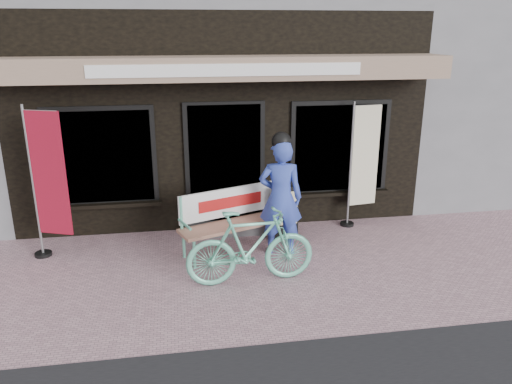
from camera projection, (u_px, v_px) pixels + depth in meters
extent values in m
plane|color=#B88C97|center=(241.00, 281.00, 6.90)|extent=(70.00, 70.00, 0.00)
cube|color=black|center=(211.00, 101.00, 11.03)|extent=(7.00, 6.00, 3.60)
cube|color=gray|center=(225.00, 68.00, 7.59)|extent=(7.00, 0.80, 0.35)
cube|color=white|center=(228.00, 70.00, 7.21)|extent=(4.00, 0.02, 0.18)
cube|color=black|center=(225.00, 167.00, 8.42)|extent=(1.20, 0.06, 2.10)
cube|color=black|center=(225.00, 167.00, 8.41)|extent=(1.35, 0.04, 2.20)
cube|color=black|center=(101.00, 157.00, 8.04)|extent=(1.60, 0.06, 1.50)
cube|color=black|center=(340.00, 148.00, 8.64)|extent=(1.60, 0.06, 1.50)
cube|color=black|center=(101.00, 157.00, 8.03)|extent=(1.75, 0.04, 1.65)
cube|color=black|center=(340.00, 148.00, 8.63)|extent=(1.75, 0.04, 1.65)
cube|color=black|center=(106.00, 205.00, 8.23)|extent=(1.80, 0.18, 0.06)
cube|color=black|center=(338.00, 193.00, 8.84)|extent=(1.80, 0.18, 0.06)
cube|color=#59595B|center=(228.00, 228.00, 8.52)|extent=(1.30, 0.45, 0.15)
cylinder|color=#64C3A2|center=(194.00, 255.00, 7.21)|extent=(0.06, 0.06, 0.42)
cylinder|color=#64C3A2|center=(184.00, 245.00, 7.54)|extent=(0.06, 0.06, 0.42)
cylinder|color=#64C3A2|center=(287.00, 233.00, 7.97)|extent=(0.06, 0.06, 0.42)
cylinder|color=#64C3A2|center=(274.00, 225.00, 8.30)|extent=(0.06, 0.06, 0.42)
cube|color=#AA735D|center=(237.00, 224.00, 7.68)|extent=(1.85, 1.06, 0.05)
cylinder|color=#64C3A2|center=(181.00, 215.00, 7.38)|extent=(0.06, 0.06, 0.55)
cylinder|color=#64C3A2|center=(275.00, 197.00, 8.16)|extent=(0.06, 0.06, 0.55)
cube|color=white|center=(230.00, 202.00, 7.77)|extent=(1.61, 0.64, 0.45)
cube|color=#B21414|center=(231.00, 202.00, 7.75)|extent=(1.02, 0.39, 0.18)
cylinder|color=#64C3A2|center=(185.00, 224.00, 7.22)|extent=(0.19, 0.43, 0.04)
cylinder|color=#64C3A2|center=(283.00, 205.00, 8.03)|extent=(0.19, 0.43, 0.04)
imported|color=#3247AE|center=(281.00, 198.00, 7.50)|extent=(0.73, 0.55, 1.79)
sphere|color=black|center=(281.00, 142.00, 7.23)|extent=(0.34, 0.34, 0.29)
imported|color=#64C3A2|center=(251.00, 247.00, 6.71)|extent=(1.78, 0.58, 1.05)
cylinder|color=gray|center=(33.00, 184.00, 7.31)|extent=(0.05, 0.05, 2.32)
cylinder|color=gray|center=(39.00, 111.00, 6.92)|extent=(0.50, 0.21, 0.03)
cube|color=maroon|center=(49.00, 174.00, 7.20)|extent=(0.50, 0.22, 1.84)
cylinder|color=black|center=(43.00, 254.00, 7.66)|extent=(0.33, 0.33, 0.05)
cylinder|color=gray|center=(351.00, 166.00, 8.51)|extent=(0.04, 0.04, 2.19)
cylinder|color=gray|center=(368.00, 105.00, 8.27)|extent=(0.50, 0.10, 0.02)
cube|color=beige|center=(365.00, 156.00, 8.54)|extent=(0.50, 0.10, 1.74)
cylinder|color=black|center=(347.00, 224.00, 8.85)|extent=(0.27, 0.27, 0.05)
cube|color=black|center=(285.00, 213.00, 8.14)|extent=(0.46, 0.17, 0.91)
cube|color=beige|center=(286.00, 208.00, 8.06)|extent=(0.38, 0.10, 0.55)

